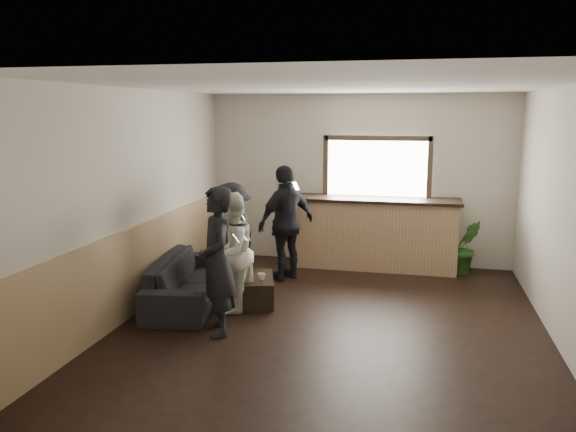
% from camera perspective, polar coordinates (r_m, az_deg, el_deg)
% --- Properties ---
extents(ground, '(5.00, 6.00, 0.01)m').
position_cam_1_polar(ground, '(6.83, 4.23, -11.05)').
color(ground, black).
extents(room_shell, '(5.01, 6.01, 2.80)m').
position_cam_1_polar(room_shell, '(6.59, -1.95, 1.42)').
color(room_shell, silver).
rests_on(room_shell, ground).
extents(bar_counter, '(2.70, 0.68, 2.13)m').
position_cam_1_polar(bar_counter, '(9.19, 8.72, -1.30)').
color(bar_counter, tan).
rests_on(bar_counter, ground).
extents(sofa, '(1.11, 2.15, 0.60)m').
position_cam_1_polar(sofa, '(7.68, -9.99, -6.36)').
color(sofa, black).
rests_on(sofa, ground).
extents(coffee_table, '(0.65, 0.88, 0.35)m').
position_cam_1_polar(coffee_table, '(7.56, -3.21, -7.47)').
color(coffee_table, black).
rests_on(coffee_table, ground).
extents(cup_a, '(0.12, 0.12, 0.09)m').
position_cam_1_polar(cup_a, '(7.69, -4.02, -5.44)').
color(cup_a, silver).
rests_on(cup_a, coffee_table).
extents(cup_b, '(0.13, 0.13, 0.09)m').
position_cam_1_polar(cup_b, '(7.35, -2.70, -6.18)').
color(cup_b, silver).
rests_on(cup_b, coffee_table).
extents(potted_plant, '(0.57, 0.51, 0.86)m').
position_cam_1_polar(potted_plant, '(9.20, 17.55, -3.01)').
color(potted_plant, '#2D6623').
rests_on(potted_plant, ground).
extents(person_a, '(0.66, 0.74, 1.70)m').
position_cam_1_polar(person_a, '(6.40, -7.24, -4.60)').
color(person_a, black).
rests_on(person_a, ground).
extents(person_b, '(0.72, 0.85, 1.53)m').
position_cam_1_polar(person_b, '(7.11, -5.85, -3.73)').
color(person_b, silver).
rests_on(person_b, ground).
extents(person_c, '(0.83, 1.13, 1.56)m').
position_cam_1_polar(person_c, '(7.78, -5.82, -2.34)').
color(person_c, black).
rests_on(person_c, ground).
extents(person_d, '(0.94, 1.07, 1.74)m').
position_cam_1_polar(person_d, '(8.41, -0.19, -0.71)').
color(person_d, black).
rests_on(person_d, ground).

